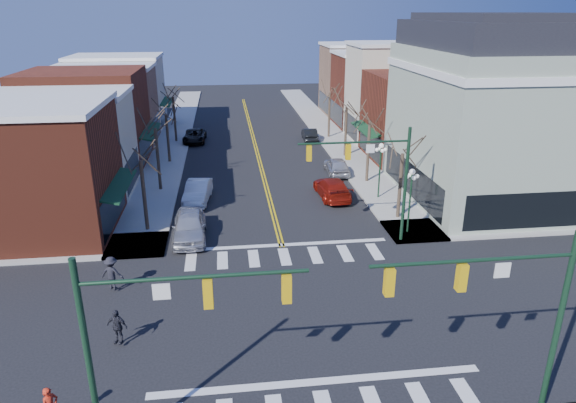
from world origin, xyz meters
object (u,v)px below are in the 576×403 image
object	(u,v)px
car_left_mid	(198,192)
car_right_near	(332,188)
car_left_near	(189,226)
pedestrian_dark_a	(117,326)
car_left_far	(195,136)
car_right_far	(310,134)
car_right_mid	(337,166)
pedestrian_dark_b	(112,273)
lamppost_corner	(411,190)
victorian_corner	(497,110)
lamppost_midblock	(380,161)

from	to	relation	value
car_left_mid	car_right_near	world-z (taller)	car_left_mid
car_left_near	pedestrian_dark_a	bearing A→B (deg)	-103.95
car_left_far	car_right_near	bearing A→B (deg)	-56.65
car_left_mid	car_right_far	size ratio (longest dim) A/B	1.15
car_right_mid	car_right_near	bearing A→B (deg)	74.96
car_left_far	pedestrian_dark_b	world-z (taller)	pedestrian_dark_b
lamppost_corner	pedestrian_dark_a	xyz separation A→B (m)	(-16.23, -9.76, -2.01)
car_right_near	car_right_mid	size ratio (longest dim) A/B	1.18
car_right_mid	victorian_corner	bearing A→B (deg)	145.34
pedestrian_dark_b	lamppost_midblock	bearing A→B (deg)	-131.24
lamppost_corner	car_left_mid	xyz separation A→B (m)	(-13.55, 7.63, -2.19)
pedestrian_dark_a	pedestrian_dark_b	bearing A→B (deg)	123.55
lamppost_midblock	car_right_mid	distance (m)	7.18
pedestrian_dark_b	car_left_near	bearing A→B (deg)	-105.24
car_right_near	pedestrian_dark_b	distance (m)	18.61
car_left_mid	car_right_far	distance (m)	21.22
car_right_near	pedestrian_dark_a	size ratio (longest dim) A/B	3.24
car_left_near	pedestrian_dark_a	world-z (taller)	pedestrian_dark_a
victorian_corner	lamppost_midblock	distance (m)	9.10
pedestrian_dark_a	lamppost_midblock	bearing A→B (deg)	65.54
victorian_corner	pedestrian_dark_a	world-z (taller)	victorian_corner
car_left_mid	pedestrian_dark_a	size ratio (longest dim) A/B	2.94
car_left_mid	pedestrian_dark_b	xyz separation A→B (m)	(-3.77, -12.70, 0.26)
victorian_corner	pedestrian_dark_a	size ratio (longest dim) A/B	8.94
victorian_corner	car_right_far	xyz separation A→B (m)	(-10.43, 19.51, -5.98)
car_left_near	car_left_mid	world-z (taller)	car_left_near
car_left_near	car_left_far	xyz separation A→B (m)	(-0.80, 25.36, -0.18)
car_left_near	car_right_near	xyz separation A→B (m)	(10.40, 6.32, -0.11)
car_right_near	pedestrian_dark_a	xyz separation A→B (m)	(-12.83, -17.05, 0.20)
car_right_mid	pedestrian_dark_b	world-z (taller)	pedestrian_dark_b
lamppost_corner	pedestrian_dark_b	xyz separation A→B (m)	(-17.32, -5.07, -1.93)
car_right_near	pedestrian_dark_a	world-z (taller)	pedestrian_dark_a
victorian_corner	car_left_far	bearing A→B (deg)	138.41
car_left_near	car_left_mid	bearing A→B (deg)	86.68
victorian_corner	lamppost_midblock	size ratio (longest dim) A/B	3.29
car_left_near	car_right_mid	distance (m)	17.06
lamppost_corner	car_right_far	size ratio (longest dim) A/B	1.06
car_left_mid	lamppost_midblock	bearing A→B (deg)	1.88
victorian_corner	lamppost_corner	distance (m)	10.89
victorian_corner	car_right_mid	distance (m)	13.68
victorian_corner	pedestrian_dark_b	xyz separation A→B (m)	(-25.62, -11.07, -5.62)
lamppost_midblock	pedestrian_dark_a	distance (m)	23.06
car_right_near	car_right_far	world-z (taller)	car_right_near
car_left_near	car_right_far	distance (m)	27.18
pedestrian_dark_b	car_right_mid	bearing A→B (deg)	-115.52
car_right_far	pedestrian_dark_a	world-z (taller)	pedestrian_dark_a
lamppost_midblock	car_left_far	distance (m)	24.73
car_right_mid	lamppost_corner	bearing A→B (deg)	98.22
car_right_far	pedestrian_dark_a	distance (m)	37.99
car_left_far	pedestrian_dark_a	size ratio (longest dim) A/B	3.06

